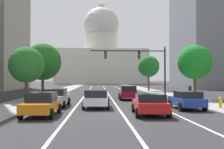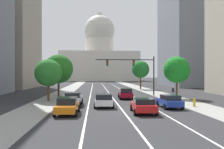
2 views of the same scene
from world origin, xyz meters
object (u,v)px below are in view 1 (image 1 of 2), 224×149
at_px(capitol_building, 101,55).
at_px(street_tree_mid_right, 149,66).
at_px(car_silver, 56,97).
at_px(traffic_signal_mast, 141,60).
at_px(car_crimson, 128,93).
at_px(car_red, 150,104).
at_px(fire_hydrant, 221,102).
at_px(street_tree_mid_left, 27,65).
at_px(car_blue, 187,100).
at_px(street_tree_near_right, 195,62).
at_px(street_tree_near_left, 43,62).
at_px(cyclist, 190,92).
at_px(car_orange, 42,104).
at_px(car_white, 96,98).

relative_size(capitol_building, street_tree_mid_right, 6.13).
distance_m(capitol_building, car_silver, 107.92).
bearing_deg(traffic_signal_mast, capitol_building, 92.43).
height_order(car_crimson, street_tree_mid_right, street_tree_mid_right).
distance_m(car_red, fire_hydrant, 7.71).
bearing_deg(street_tree_mid_right, street_tree_mid_left, -125.22).
distance_m(car_red, traffic_signal_mast, 18.90).
xyz_separation_m(capitol_building, car_crimson, (1.74, -100.03, -12.64)).
height_order(car_crimson, car_blue, car_crimson).
xyz_separation_m(car_blue, traffic_signal_mast, (-1.20, 15.09, 4.07)).
relative_size(car_red, street_tree_near_right, 0.69).
height_order(fire_hydrant, street_tree_near_left, street_tree_near_left).
height_order(car_crimson, street_tree_near_left, street_tree_near_left).
height_order(car_silver, street_tree_mid_left, street_tree_mid_left).
relative_size(cyclist, street_tree_near_right, 0.28).
xyz_separation_m(car_orange, car_crimson, (6.95, 12.99, 0.04)).
distance_m(car_blue, cyclist, 11.30).
bearing_deg(fire_hydrant, street_tree_near_right, 82.52).
bearing_deg(street_tree_mid_right, capitol_building, 96.01).
bearing_deg(street_tree_mid_left, car_silver, -52.78).
height_order(car_orange, street_tree_mid_right, street_tree_mid_right).
distance_m(car_crimson, car_red, 12.97).
distance_m(cyclist, street_tree_near_right, 3.47).
relative_size(car_silver, traffic_signal_mast, 0.48).
height_order(car_silver, street_tree_mid_right, street_tree_mid_right).
bearing_deg(car_silver, capitol_building, -1.90).
xyz_separation_m(car_orange, car_silver, (-0.00, 5.96, 0.01)).
bearing_deg(street_tree_mid_left, fire_hydrant, -21.50).
bearing_deg(car_white, car_orange, 144.88).
relative_size(cyclist, street_tree_mid_left, 0.31).
xyz_separation_m(car_silver, car_crimson, (6.95, 7.03, 0.03)).
bearing_deg(street_tree_near_right, street_tree_mid_left, -172.30).
distance_m(car_silver, car_crimson, 9.88).
distance_m(capitol_building, street_tree_near_left, 97.31).
relative_size(capitol_building, car_crimson, 10.35).
height_order(capitol_building, street_tree_mid_left, capitol_building).
relative_size(traffic_signal_mast, cyclist, 5.79).
height_order(car_red, street_tree_near_left, street_tree_near_left).
relative_size(car_white, cyclist, 2.68).
distance_m(car_blue, car_red, 4.74).
bearing_deg(car_blue, car_orange, 106.11).
bearing_deg(car_red, traffic_signal_mast, -4.55).
bearing_deg(street_tree_near_right, car_crimson, -177.27).
distance_m(street_tree_mid_right, street_tree_mid_left, 29.74).
relative_size(car_orange, traffic_signal_mast, 0.44).
distance_m(car_red, street_tree_mid_right, 35.94).
bearing_deg(street_tree_near_right, capitol_building, 95.45).
distance_m(traffic_signal_mast, street_tree_near_right, 7.43).
height_order(car_orange, fire_hydrant, car_orange).
distance_m(street_tree_mid_left, street_tree_near_right, 18.61).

